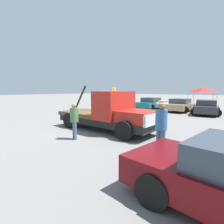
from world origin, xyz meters
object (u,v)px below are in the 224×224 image
(person_near_truck, at_px, (161,123))
(person_at_hood, at_px, (74,119))
(tow_truck, at_px, (110,114))
(parked_car_charcoal, at_px, (206,107))
(canopy_tent_red, at_px, (203,90))
(parked_car_teal, at_px, (151,103))
(parked_car_tan, at_px, (180,105))

(person_near_truck, relative_size, person_at_hood, 1.14)
(tow_truck, height_order, parked_car_charcoal, tow_truck)
(person_near_truck, distance_m, person_at_hood, 3.88)
(tow_truck, relative_size, canopy_tent_red, 1.84)
(tow_truck, distance_m, parked_car_teal, 12.19)
(person_near_truck, xyz_separation_m, parked_car_charcoal, (-0.83, 12.19, -0.46))
(person_near_truck, height_order, parked_car_charcoal, person_near_truck)
(person_near_truck, bearing_deg, person_at_hood, 125.19)
(parked_car_tan, bearing_deg, person_at_hood, 179.83)
(parked_car_tan, height_order, canopy_tent_red, canopy_tent_red)
(person_near_truck, height_order, parked_car_tan, person_near_truck)
(parked_car_teal, distance_m, parked_car_charcoal, 6.12)
(parked_car_charcoal, bearing_deg, tow_truck, 155.64)
(parked_car_teal, height_order, canopy_tent_red, canopy_tent_red)
(person_near_truck, relative_size, parked_car_charcoal, 0.41)
(parked_car_teal, height_order, parked_car_tan, same)
(canopy_tent_red, bearing_deg, parked_car_teal, -110.03)
(person_at_hood, xyz_separation_m, parked_car_tan, (0.45, 13.63, -0.30))
(tow_truck, height_order, canopy_tent_red, canopy_tent_red)
(person_near_truck, relative_size, canopy_tent_red, 0.56)
(person_near_truck, xyz_separation_m, canopy_tent_red, (-3.32, 23.04, 1.16))
(person_near_truck, distance_m, parked_car_charcoal, 12.22)
(parked_car_tan, bearing_deg, canopy_tent_red, 1.36)
(parked_car_tan, bearing_deg, tow_truck, -179.37)
(parked_car_teal, distance_m, parked_car_tan, 3.48)
(person_near_truck, height_order, person_at_hood, person_near_truck)
(parked_car_teal, distance_m, canopy_tent_red, 10.40)
(parked_car_teal, bearing_deg, person_near_truck, -147.43)
(person_near_truck, bearing_deg, canopy_tent_red, 34.32)
(parked_car_teal, relative_size, parked_car_charcoal, 0.96)
(parked_car_tan, distance_m, parked_car_charcoal, 2.68)
(parked_car_tan, distance_m, canopy_tent_red, 10.15)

